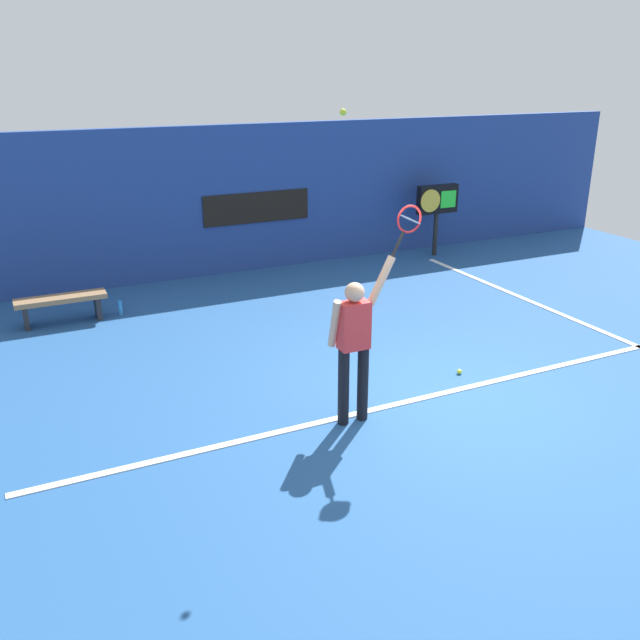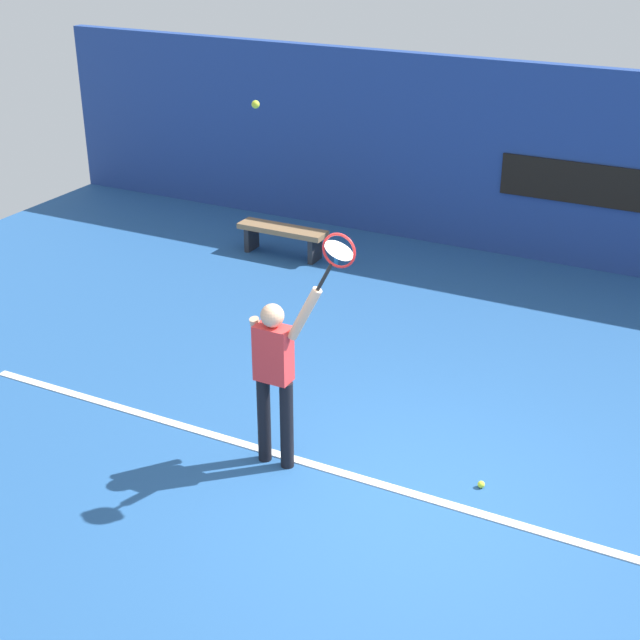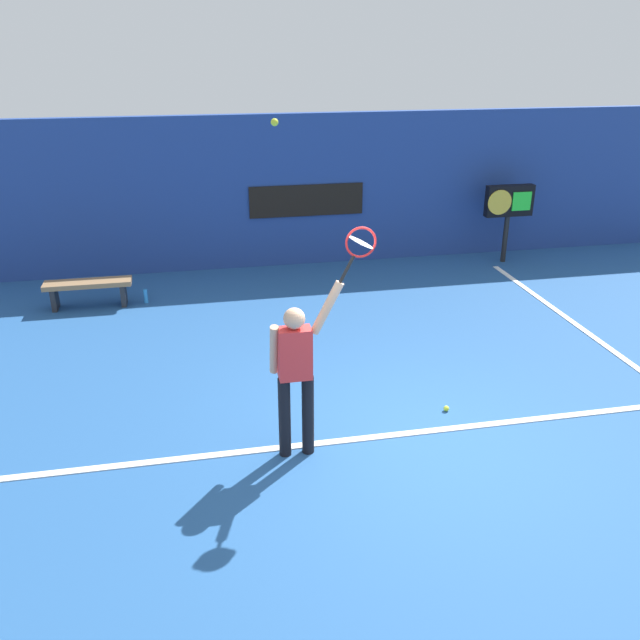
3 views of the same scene
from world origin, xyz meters
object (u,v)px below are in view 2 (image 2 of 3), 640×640
Objects in this scene: tennis_player at (275,371)px; court_bench at (283,234)px; spare_ball at (481,484)px; tennis_ball at (256,104)px; tennis_racket at (337,254)px; water_bottle at (336,258)px.

court_bench is (-2.68, 4.88, -0.67)m from tennis_player.
court_bench is at bearing 136.35° from spare_ball.
tennis_ball is 1.00× the size of spare_ball.
tennis_racket is 5.87m from water_bottle.
water_bottle is 3.53× the size of spare_ball.
tennis_player is 28.64× the size of tennis_ball.
tennis_ball is 0.28× the size of water_bottle.
tennis_ball is at bearing -62.40° from court_bench.
tennis_player is at bearing 179.62° from tennis_racket.
tennis_ball reaches higher than tennis_racket.
tennis_player is 5.27m from water_bottle.
tennis_player is 2.20m from spare_ball.
tennis_player is 2.45m from tennis_ball.
tennis_ball is 4.02m from spare_ball.
court_bench is at bearing 118.73° from tennis_player.
tennis_ball is 0.05× the size of court_bench.
tennis_racket is 6.22m from court_bench.
tennis_racket reaches higher than tennis_player.
tennis_player is at bearing -164.99° from spare_ball.
court_bench is at bearing 117.60° from tennis_ball.
court_bench is at bearing 124.17° from tennis_racket.
tennis_player is 1.39× the size of court_bench.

